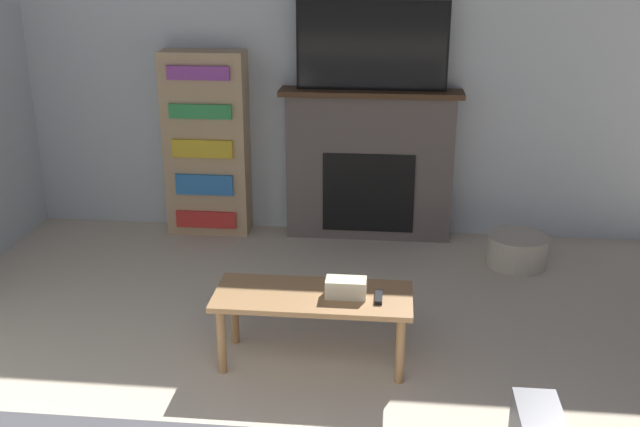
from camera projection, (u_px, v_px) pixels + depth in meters
wall_back at (331, 63)px, 5.74m from camera, size 5.86×0.06×2.70m
fireplace at (369, 164)px, 5.84m from camera, size 1.39×0.28×1.18m
tv at (372, 46)px, 5.51m from camera, size 1.13×0.03×0.66m
coffee_table at (313, 304)px, 4.10m from camera, size 1.08×0.45×0.42m
tissue_box at (346, 288)px, 4.04m from camera, size 0.22×0.12×0.10m
remote_control at (379, 297)px, 4.02m from camera, size 0.04×0.15×0.02m
bookshelf at (207, 144)px, 5.90m from camera, size 0.65×0.29×1.46m
storage_basket at (517, 250)px, 5.45m from camera, size 0.44×0.44×0.23m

